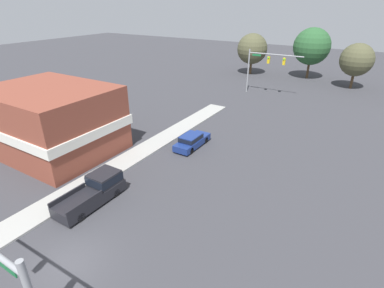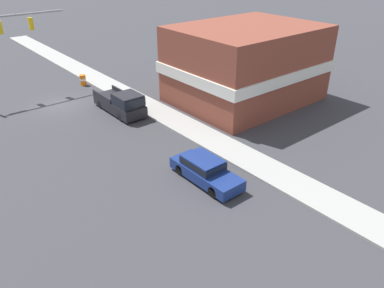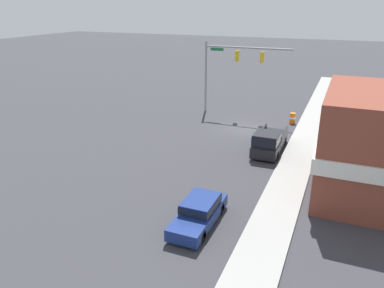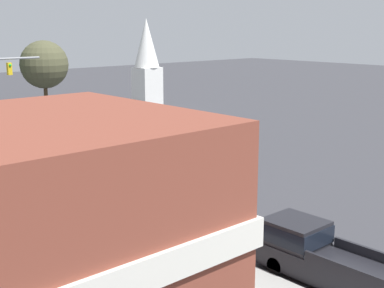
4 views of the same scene
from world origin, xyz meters
TOP-DOWN VIEW (x-y plane):
  - ground_plane at (0.00, 0.00)m, footprint 200.00×200.00m
  - sidewalk_curb at (-5.70, 0.00)m, footprint 2.40×60.00m
  - far_signal_assembly at (-2.53, 39.38)m, footprint 8.49×0.49m
  - car_lead at (-2.03, 16.78)m, footprint 1.75×4.75m
  - pickup_truck_parked at (-3.32, 5.16)m, footprint 1.95×5.48m
  - corner_brick_building at (-13.37, 9.12)m, footprint 12.23×9.49m
  - backdrop_tree_left_far at (-9.73, 52.42)m, footprint 5.95×5.95m
  - backdrop_tree_left_mid at (1.16, 54.53)m, footprint 6.76×6.76m
  - backdrop_tree_center at (9.33, 50.75)m, footprint 5.38×5.38m

SIDE VIEW (x-z plane):
  - ground_plane at x=0.00m, z-range 0.00..0.00m
  - sidewalk_curb at x=-5.70m, z-range 0.00..0.14m
  - car_lead at x=-2.03m, z-range 0.03..1.44m
  - pickup_truck_parked at x=-3.32m, z-range -0.02..1.93m
  - corner_brick_building at x=-13.37m, z-range -0.02..6.39m
  - backdrop_tree_center at x=9.33m, z-range 1.06..8.59m
  - backdrop_tree_left_far at x=-9.73m, z-range 1.00..8.98m
  - far_signal_assembly at x=-2.53m, z-range 1.59..8.43m
  - backdrop_tree_left_mid at x=1.16m, z-range 1.30..10.67m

